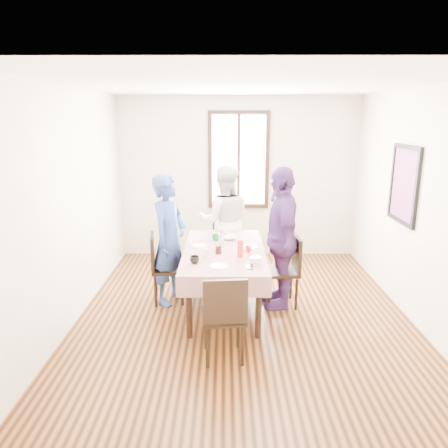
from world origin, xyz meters
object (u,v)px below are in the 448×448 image
(dining_table, at_px, (224,278))
(chair_right, at_px, (281,271))
(chair_left, at_px, (168,268))
(person_far, at_px, (224,221))
(chair_near, at_px, (224,316))
(person_left, at_px, (169,240))
(person_right, at_px, (281,238))
(chair_far, at_px, (224,245))

(dining_table, bearing_deg, chair_right, 4.20)
(chair_left, relative_size, person_far, 0.54)
(chair_near, xyz_separation_m, person_left, (-0.71, 1.33, 0.38))
(chair_left, height_order, chair_right, same)
(person_left, bearing_deg, person_far, -13.19)
(person_right, bearing_deg, chair_near, -32.16)
(person_far, distance_m, person_right, 1.31)
(person_left, xyz_separation_m, person_right, (1.41, -0.11, 0.06))
(chair_near, height_order, person_right, person_right)
(chair_far, distance_m, person_left, 1.29)
(chair_near, relative_size, person_left, 0.54)
(dining_table, height_order, chair_right, chair_right)
(dining_table, distance_m, chair_right, 0.73)
(chair_right, bearing_deg, chair_far, 30.25)
(dining_table, bearing_deg, person_far, 90.00)
(chair_right, height_order, chair_near, same)
(person_left, bearing_deg, chair_right, -71.96)
(dining_table, distance_m, person_left, 0.86)
(chair_far, xyz_separation_m, chair_near, (0.00, -2.35, 0.00))
(chair_far, height_order, chair_near, same)
(chair_left, distance_m, person_right, 1.50)
(dining_table, height_order, chair_far, chair_far)
(dining_table, xyz_separation_m, chair_far, (0.00, 1.17, 0.08))
(chair_left, distance_m, chair_right, 1.46)
(chair_near, relative_size, person_right, 0.51)
(chair_right, distance_m, chair_near, 1.43)
(chair_left, bearing_deg, person_left, 81.28)
(chair_right, height_order, person_left, person_left)
(chair_left, relative_size, chair_right, 1.00)
(person_left, distance_m, person_right, 1.42)
(chair_far, distance_m, chair_near, 2.35)
(chair_right, distance_m, person_right, 0.44)
(chair_near, height_order, person_left, person_left)
(dining_table, relative_size, person_left, 1.02)
(person_far, bearing_deg, chair_left, 51.08)
(chair_near, bearing_deg, chair_right, 53.99)
(chair_left, distance_m, person_left, 0.38)
(chair_far, distance_m, person_right, 1.40)
(chair_right, xyz_separation_m, chair_near, (-0.73, -1.23, 0.00))
(dining_table, bearing_deg, person_left, 167.25)
(dining_table, relative_size, person_far, 1.02)
(person_left, xyz_separation_m, person_far, (0.71, 0.99, -0.00))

